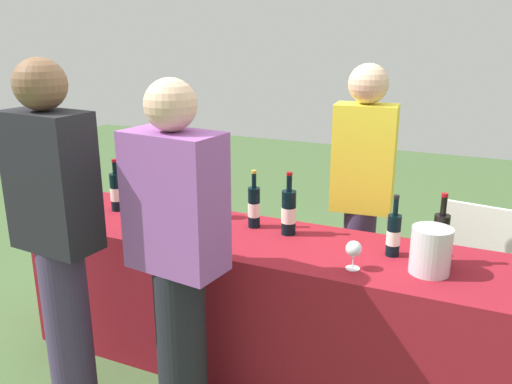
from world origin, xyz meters
The scene contains 17 objects.
ground_plane centered at (0.00, 0.00, 0.00)m, with size 12.00×12.00×0.00m, color #476638.
tasting_table centered at (0.00, 0.00, 0.39)m, with size 2.59×0.64×0.77m, color maroon.
wine_bottle_0 centered at (-0.95, 0.06, 0.89)m, with size 0.08×0.08×0.32m.
wine_bottle_1 centered at (-0.74, 0.06, 0.88)m, with size 0.07×0.07×0.32m.
wine_bottle_2 centered at (-0.39, 0.17, 0.88)m, with size 0.08×0.08×0.29m.
wine_bottle_3 centered at (-0.07, 0.14, 0.89)m, with size 0.07×0.07×0.32m.
wine_bottle_4 centered at (0.14, 0.12, 0.90)m, with size 0.08×0.08×0.34m.
wine_bottle_5 centered at (0.70, 0.06, 0.88)m, with size 0.07×0.07×0.31m.
wine_bottle_6 centered at (0.91, 0.06, 0.90)m, with size 0.07×0.07×0.34m.
wine_glass_0 centered at (-0.68, -0.06, 0.88)m, with size 0.08×0.08×0.15m.
wine_glass_1 centered at (-0.47, -0.09, 0.86)m, with size 0.07×0.07×0.13m.
wine_glass_2 centered at (0.56, -0.17, 0.87)m, with size 0.07×0.07×0.14m.
ice_bucket centered at (0.89, -0.06, 0.88)m, with size 0.18×0.18×0.21m, color silver.
server_pouring centered at (0.42, 0.55, 0.92)m, with size 0.36×0.22×1.65m.
guest_0 centered at (-0.71, -0.67, 0.94)m, with size 0.42×0.25×1.71m.
guest_1 centered at (-0.13, -0.56, 0.88)m, with size 0.45×0.28×1.64m.
menu_board centered at (1.15, 1.03, 0.39)m, with size 0.62×0.03×0.78m, color white.
Camera 1 is at (1.08, -2.39, 1.83)m, focal length 37.46 mm.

